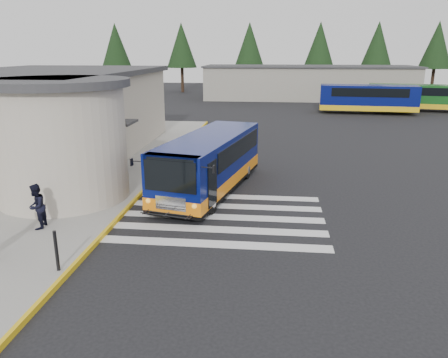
# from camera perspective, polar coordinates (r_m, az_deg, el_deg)

# --- Properties ---
(ground) EXTENTS (140.00, 140.00, 0.00)m
(ground) POSITION_cam_1_polar(r_m,az_deg,el_deg) (17.14, 1.02, -4.06)
(ground) COLOR black
(ground) RESTS_ON ground
(sidewalk) EXTENTS (10.00, 34.00, 0.15)m
(sidewalk) POSITION_cam_1_polar(r_m,az_deg,el_deg) (23.31, -20.63, 0.62)
(sidewalk) COLOR gray
(sidewalk) RESTS_ON ground
(curb_strip) EXTENTS (0.12, 34.00, 0.16)m
(curb_strip) POSITION_cam_1_polar(r_m,az_deg,el_deg) (21.55, -8.79, 0.29)
(curb_strip) COLOR yellow
(curb_strip) RESTS_ON ground
(station_building) EXTENTS (12.70, 18.70, 4.80)m
(station_building) POSITION_cam_1_polar(r_m,az_deg,el_deg) (26.20, -22.01, 7.71)
(station_building) COLOR #B7AE9A
(station_building) RESTS_ON ground
(crosswalk) EXTENTS (8.00, 5.35, 0.01)m
(crosswalk) POSITION_cam_1_polar(r_m,az_deg,el_deg) (16.44, -0.97, -4.94)
(crosswalk) COLOR silver
(crosswalk) RESTS_ON ground
(depot_building) EXTENTS (26.40, 8.40, 4.20)m
(depot_building) POSITION_cam_1_polar(r_m,az_deg,el_deg) (58.30, 10.91, 12.29)
(depot_building) COLOR gray
(depot_building) RESTS_ON ground
(tree_line) EXTENTS (58.40, 4.40, 10.00)m
(tree_line) POSITION_cam_1_polar(r_m,az_deg,el_deg) (66.18, 10.85, 16.79)
(tree_line) COLOR black
(tree_line) RESTS_ON ground
(transit_bus) EXTENTS (4.39, 9.06, 2.48)m
(transit_bus) POSITION_cam_1_polar(r_m,az_deg,el_deg) (19.13, -1.87, 1.85)
(transit_bus) COLOR #07125C
(transit_bus) RESTS_ON ground
(pedestrian_b) EXTENTS (0.67, 0.82, 1.57)m
(pedestrian_b) POSITION_cam_1_polar(r_m,az_deg,el_deg) (16.07, -23.32, -3.33)
(pedestrian_b) COLOR black
(pedestrian_b) RESTS_ON sidewalk
(bollard) EXTENTS (0.10, 0.10, 1.17)m
(bollard) POSITION_cam_1_polar(r_m,az_deg,el_deg) (12.93, -21.04, -8.75)
(bollard) COLOR black
(bollard) RESTS_ON sidewalk
(far_bus_a) EXTENTS (9.45, 3.46, 2.39)m
(far_bus_a) POSITION_cam_1_polar(r_m,az_deg,el_deg) (45.98, 18.29, 10.04)
(far_bus_a) COLOR #070E52
(far_bus_a) RESTS_ON ground
(far_bus_b) EXTENTS (9.22, 4.20, 2.30)m
(far_bus_b) POSITION_cam_1_polar(r_m,az_deg,el_deg) (49.91, 23.48, 9.90)
(far_bus_b) COLOR #144E18
(far_bus_b) RESTS_ON ground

